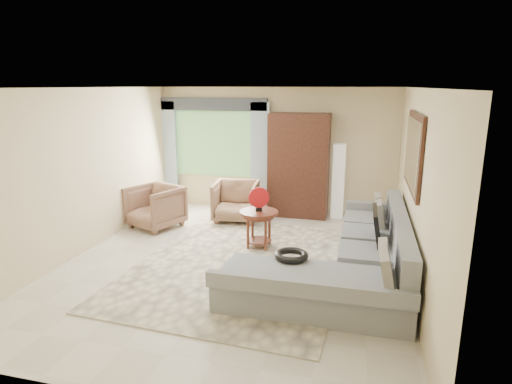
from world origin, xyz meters
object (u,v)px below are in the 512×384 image
(armchair_left, at_px, (155,207))
(floor_lamp, at_px, (338,181))
(potted_plant, at_px, (181,198))
(armoire, at_px, (299,165))
(armchair_right, at_px, (236,201))
(coffee_table, at_px, (259,229))
(tv_screen, at_px, (377,226))
(sectional_sofa, at_px, (355,262))

(armchair_left, xyz_separation_m, floor_lamp, (3.31, 1.50, 0.35))
(armchair_left, height_order, floor_lamp, floor_lamp)
(potted_plant, height_order, floor_lamp, floor_lamp)
(armoire, height_order, floor_lamp, armoire)
(armchair_left, distance_m, armchair_right, 1.57)
(potted_plant, xyz_separation_m, armoire, (2.53, 0.20, 0.80))
(coffee_table, height_order, armchair_right, armchair_right)
(coffee_table, bearing_deg, armchair_left, 165.55)
(coffee_table, distance_m, armoire, 2.15)
(tv_screen, relative_size, armoire, 0.35)
(armoire, bearing_deg, sectional_sofa, -66.94)
(sectional_sofa, bearing_deg, armchair_right, 136.80)
(tv_screen, relative_size, potted_plant, 1.48)
(coffee_table, bearing_deg, potted_plant, 140.62)
(sectional_sofa, distance_m, coffee_table, 1.82)
(tv_screen, height_order, coffee_table, tv_screen)
(coffee_table, distance_m, armchair_right, 1.55)
(tv_screen, relative_size, armchair_left, 0.84)
(armchair_left, distance_m, floor_lamp, 3.65)
(sectional_sofa, bearing_deg, potted_plant, 144.37)
(tv_screen, bearing_deg, floor_lamp, 104.89)
(armchair_left, bearing_deg, tv_screen, 6.63)
(coffee_table, xyz_separation_m, armchair_right, (-0.79, 1.32, 0.06))
(armchair_right, bearing_deg, tv_screen, -42.27)
(armoire, bearing_deg, potted_plant, -175.40)
(sectional_sofa, height_order, armoire, armoire)
(potted_plant, bearing_deg, coffee_table, -39.38)
(armchair_right, distance_m, potted_plant, 1.47)
(potted_plant, relative_size, armoire, 0.24)
(armoire, distance_m, floor_lamp, 0.86)
(coffee_table, distance_m, potted_plant, 2.82)
(sectional_sofa, distance_m, armoire, 3.24)
(armchair_right, bearing_deg, coffee_table, -65.49)
(tv_screen, xyz_separation_m, coffee_table, (-1.85, 0.58, -0.39))
(tv_screen, distance_m, armchair_right, 3.27)
(sectional_sofa, xyz_separation_m, coffee_table, (-1.58, 0.91, 0.05))
(potted_plant, bearing_deg, sectional_sofa, -35.63)
(armchair_left, relative_size, floor_lamp, 0.59)
(sectional_sofa, xyz_separation_m, tv_screen, (0.27, 0.32, 0.44))
(potted_plant, bearing_deg, armchair_right, -18.53)
(armchair_right, xyz_separation_m, armoire, (1.14, 0.67, 0.65))
(coffee_table, bearing_deg, armchair_right, 120.98)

